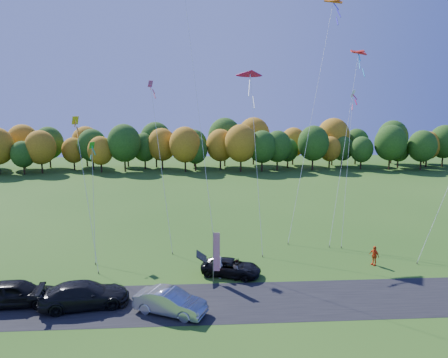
{
  "coord_description": "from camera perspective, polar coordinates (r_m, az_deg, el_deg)",
  "views": [
    {
      "loc": [
        -2.17,
        -30.08,
        13.58
      ],
      "look_at": [
        0.0,
        6.0,
        7.0
      ],
      "focal_mm": 32.0,
      "sensor_mm": 36.0,
      "label": 1
    }
  ],
  "objects": [
    {
      "name": "kite_parafoil_rainbow",
      "position": [
        43.43,
        16.89,
        4.97
      ],
      "size": [
        6.81,
        8.82,
        20.08
      ],
      "color": "#4C3F33",
      "rests_on": "ground"
    },
    {
      "name": "black_suv",
      "position": [
        33.27,
        1.04,
        -12.52
      ],
      "size": [
        5.28,
        3.67,
        1.34
      ],
      "primitive_type": "imported",
      "rotation": [
        0.0,
        0.0,
        1.24
      ],
      "color": "black",
      "rests_on": "ground"
    },
    {
      "name": "tree_line",
      "position": [
        86.18,
        -1.95,
        1.25
      ],
      "size": [
        116.0,
        12.0,
        10.0
      ],
      "primitive_type": null,
      "color": "#1E4711",
      "rests_on": "ground"
    },
    {
      "name": "kite_delta_blue",
      "position": [
        38.28,
        -4.16,
        13.56
      ],
      "size": [
        4.88,
        12.22,
        32.34
      ],
      "color": "#4C3F33",
      "rests_on": "ground"
    },
    {
      "name": "person_tailgate_b",
      "position": [
        32.52,
        1.84,
        -12.79
      ],
      "size": [
        0.7,
        0.86,
        1.64
      ],
      "primitive_type": "imported",
      "rotation": [
        0.0,
        0.0,
        1.47
      ],
      "color": "gray",
      "rests_on": "ground"
    },
    {
      "name": "dark_truck_a",
      "position": [
        30.08,
        -19.3,
        -15.3
      ],
      "size": [
        6.31,
        3.45,
        1.73
      ],
      "primitive_type": "imported",
      "rotation": [
        0.0,
        0.0,
        1.75
      ],
      "color": "black",
      "rests_on": "ground"
    },
    {
      "name": "ground",
      "position": [
        33.07,
        0.64,
        -13.93
      ],
      "size": [
        160.0,
        160.0,
        0.0
      ],
      "primitive_type": "plane",
      "color": "#244E14"
    },
    {
      "name": "kite_parafoil_orange",
      "position": [
        44.56,
        12.52,
        9.2
      ],
      "size": [
        9.04,
        11.29,
        26.3
      ],
      "color": "#4C3F33",
      "rests_on": "ground"
    },
    {
      "name": "kite_diamond_pink",
      "position": [
        38.98,
        -9.0,
        2.02
      ],
      "size": [
        2.79,
        6.18,
        16.45
      ],
      "color": "#4C3F33",
      "rests_on": "ground"
    },
    {
      "name": "dark_truck_b",
      "position": [
        32.06,
        -27.52,
        -14.23
      ],
      "size": [
        5.33,
        2.35,
        1.78
      ],
      "primitive_type": "imported",
      "rotation": [
        0.0,
        0.0,
        1.62
      ],
      "color": "black",
      "rests_on": "ground"
    },
    {
      "name": "feather_flag",
      "position": [
        31.37,
        -1.18,
        -10.31
      ],
      "size": [
        0.55,
        0.09,
        4.14
      ],
      "color": "#999999",
      "rests_on": "ground"
    },
    {
      "name": "silver_sedan",
      "position": [
        27.93,
        -7.7,
        -16.99
      ],
      "size": [
        5.17,
        3.56,
        1.61
      ],
      "primitive_type": "imported",
      "rotation": [
        0.0,
        0.0,
        1.15
      ],
      "color": "#A3A4A8",
      "rests_on": "ground"
    },
    {
      "name": "kite_diamond_white",
      "position": [
        41.89,
        17.22,
        1.67
      ],
      "size": [
        2.87,
        5.65,
        15.62
      ],
      "color": "#4C3F33",
      "rests_on": "ground"
    },
    {
      "name": "asphalt_strip",
      "position": [
        29.48,
        1.22,
        -17.1
      ],
      "size": [
        90.0,
        6.0,
        0.01
      ],
      "primitive_type": "cube",
      "color": "black",
      "rests_on": "ground"
    },
    {
      "name": "kite_diamond_blue_low",
      "position": [
        41.09,
        28.3,
        -4.01
      ],
      "size": [
        5.81,
        4.22,
        8.96
      ],
      "color": "#4C3F33",
      "rests_on": "ground"
    },
    {
      "name": "person_east",
      "position": [
        37.53,
        20.66,
        -10.19
      ],
      "size": [
        0.81,
        1.09,
        1.71
      ],
      "primitive_type": "imported",
      "rotation": [
        0.0,
        0.0,
        -1.13
      ],
      "color": "#E74615",
      "rests_on": "ground"
    },
    {
      "name": "kite_diamond_green",
      "position": [
        38.56,
        -18.14,
        -2.9
      ],
      "size": [
        1.8,
        6.23,
        10.55
      ],
      "color": "#4C3F33",
      "rests_on": "ground"
    },
    {
      "name": "person_tailgate_a",
      "position": [
        32.77,
        -0.57,
        -12.46
      ],
      "size": [
        0.48,
        0.69,
        1.78
      ],
      "primitive_type": "imported",
      "rotation": [
        0.0,
        0.0,
        1.48
      ],
      "color": "white",
      "rests_on": "ground"
    },
    {
      "name": "kite_diamond_yellow",
      "position": [
        36.25,
        -19.09,
        -1.82
      ],
      "size": [
        3.29,
        5.8,
        13.11
      ],
      "color": "#4C3F33",
      "rests_on": "ground"
    },
    {
      "name": "kite_delta_red",
      "position": [
        40.63,
        4.32,
        7.74
      ],
      "size": [
        2.97,
        10.01,
        18.72
      ],
      "color": "#4C3F33",
      "rests_on": "ground"
    }
  ]
}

